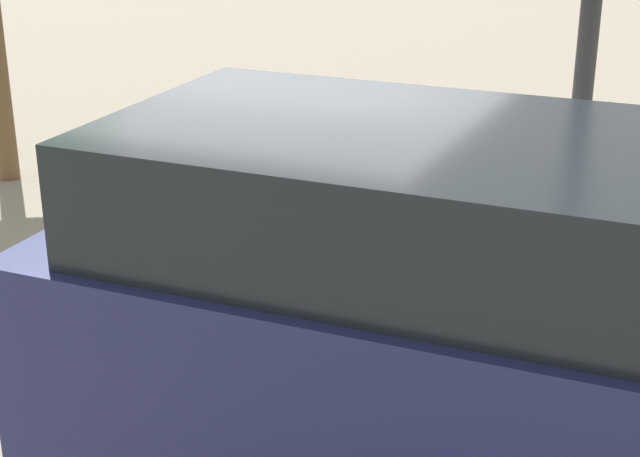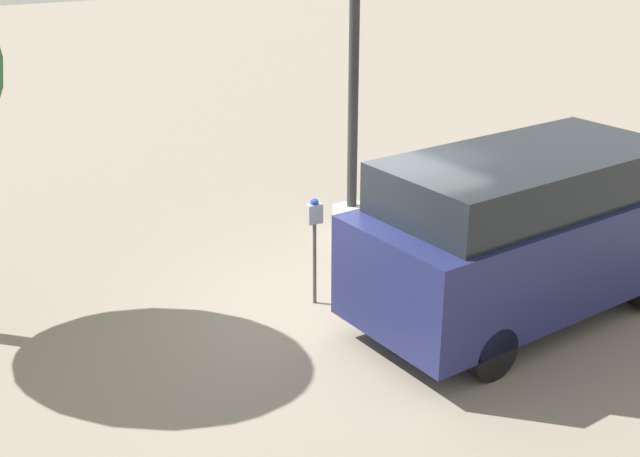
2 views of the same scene
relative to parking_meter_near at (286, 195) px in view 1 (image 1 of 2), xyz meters
The scene contains 4 objects.
ground_plane 1.22m from the parking_meter_near, 59.03° to the right, with size 80.00×80.00×0.00m, color gray.
parking_meter_near is the anchor object (origin of this frame).
lamp_post 2.44m from the parking_meter_near, 43.43° to the left, with size 0.44×0.44×5.21m.
parked_van 2.71m from the parking_meter_near, 39.23° to the right, with size 4.84×2.13×2.21m.
Camera 1 is at (2.77, -5.46, 3.42)m, focal length 55.00 mm.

